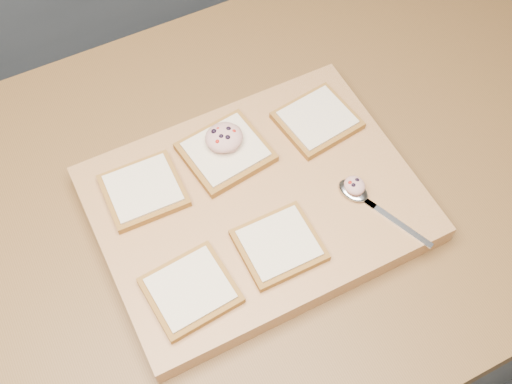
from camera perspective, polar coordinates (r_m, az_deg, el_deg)
ground at (r=1.84m, az=-1.89°, el=-15.21°), size 4.00×4.00×0.00m
island_counter at (r=1.41m, az=-2.42°, el=-10.16°), size 2.00×0.80×0.90m
cutting_board at (r=0.98m, az=0.00°, el=-1.09°), size 0.47×0.36×0.04m
bread_far_left at (r=0.97m, az=-9.98°, el=0.16°), size 0.12×0.11×0.02m
bread_far_center at (r=1.00m, az=-2.71°, el=3.59°), size 0.14×0.13×0.02m
bread_far_right at (r=1.04m, az=5.46°, el=6.39°), size 0.13×0.12×0.02m
bread_near_left at (r=0.89m, az=-5.85°, el=-8.67°), size 0.12×0.11×0.02m
bread_near_center at (r=0.92m, az=2.06°, el=-4.72°), size 0.11×0.10×0.02m
tuna_salad_dollop at (r=0.99m, az=-2.87°, el=4.88°), size 0.06×0.06×0.03m
spoon at (r=0.97m, az=9.21°, el=-0.28°), size 0.08×0.16×0.01m
spoon_salad at (r=0.96m, az=8.75°, el=0.59°), size 0.03×0.03×0.02m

